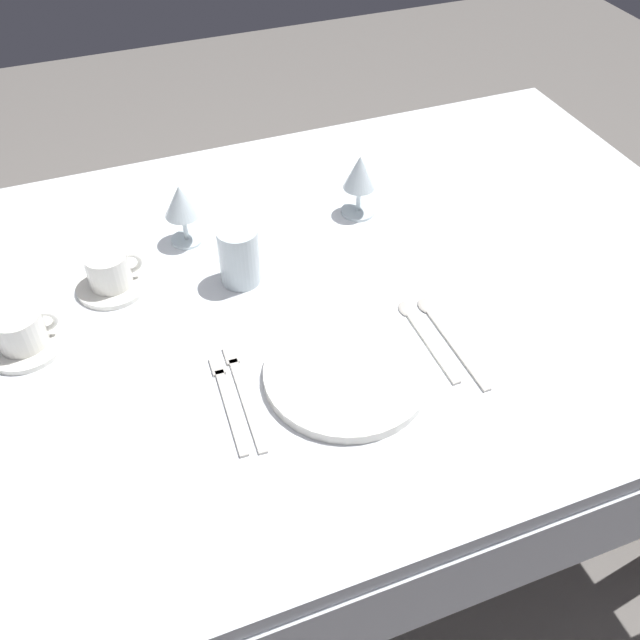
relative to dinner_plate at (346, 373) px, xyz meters
The scene contains 14 objects.
ground_plane 0.78m from the dinner_plate, 98.56° to the left, with size 6.00×6.00×0.00m, color slate.
dining_table 0.24m from the dinner_plate, 98.56° to the left, with size 1.80×1.11×0.74m.
dinner_plate is the anchor object (origin of this frame).
fork_outer 0.17m from the dinner_plate, behind, with size 0.03×0.23×0.00m.
fork_inner 0.19m from the dinner_plate, behind, with size 0.03×0.21×0.00m.
spoon_soup 0.17m from the dinner_plate, 17.41° to the left, with size 0.03×0.21×0.01m.
spoon_dessert 0.20m from the dinner_plate, ahead, with size 0.03×0.23×0.01m.
saucer_left 0.48m from the dinner_plate, 131.80° to the left, with size 0.13×0.13×0.01m, color white.
coffee_cup_left 0.48m from the dinner_plate, 131.65° to the left, with size 0.10×0.08×0.07m.
saucer_right 0.55m from the dinner_plate, 151.88° to the left, with size 0.14×0.14×0.01m, color white.
coffee_cup_right 0.55m from the dinner_plate, 151.80° to the left, with size 0.11×0.08×0.06m.
wine_glass_centre 0.48m from the dinner_plate, 109.72° to the left, with size 0.07×0.07×0.13m.
wine_glass_left 0.47m from the dinner_plate, 64.60° to the left, with size 0.07×0.07×0.13m.
drink_tumbler 0.31m from the dinner_plate, 107.23° to the left, with size 0.08×0.08×0.11m.
Camera 1 is at (-0.27, -0.90, 1.59)m, focal length 39.02 mm.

